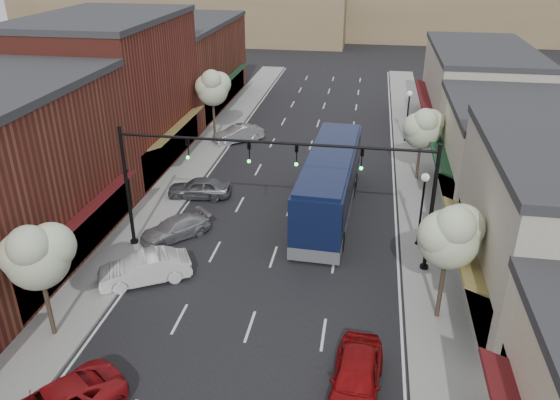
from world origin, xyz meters
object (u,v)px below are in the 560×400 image
at_px(signal_mast_left, 167,172).
at_px(tree_left_near, 37,254).
at_px(lamp_post_near, 423,198).
at_px(coach_bus, 330,183).
at_px(signal_mast_right, 385,187).
at_px(red_hatchback, 356,378).
at_px(parked_car_c, 175,228).
at_px(lamp_post_far, 408,108).
at_px(tree_right_far, 423,127).
at_px(tree_left_far, 213,87).
at_px(parked_car_e, 238,134).
at_px(tree_right_near, 451,234).
at_px(parked_car_b, 145,268).
at_px(parked_car_d, 199,188).

height_order(signal_mast_left, tree_left_near, signal_mast_left).
bearing_deg(lamp_post_near, coach_bus, 147.51).
bearing_deg(signal_mast_right, red_hatchback, -95.02).
relative_size(red_hatchback, parked_car_c, 1.12).
distance_m(lamp_post_far, red_hatchback, 29.48).
relative_size(lamp_post_near, parked_car_c, 1.06).
bearing_deg(tree_right_far, lamp_post_far, 93.88).
distance_m(tree_left_far, lamp_post_near, 22.33).
height_order(tree_right_far, lamp_post_far, tree_right_far).
bearing_deg(tree_left_far, parked_car_e, -4.15).
xyz_separation_m(tree_right_near, parked_car_c, (-14.32, 5.21, -3.84)).
distance_m(signal_mast_left, parked_car_c, 4.19).
bearing_deg(parked_car_b, parked_car_e, 151.29).
relative_size(red_hatchback, parked_car_e, 1.10).
height_order(signal_mast_right, tree_left_far, signal_mast_right).
distance_m(parked_car_b, parked_car_c, 4.50).
height_order(tree_right_near, parked_car_b, tree_right_near).
height_order(tree_right_near, coach_bus, tree_right_near).
xyz_separation_m(tree_left_far, coach_bus, (10.76, -12.07, -2.57)).
bearing_deg(red_hatchback, coach_bus, 102.59).
xyz_separation_m(tree_right_near, parked_car_d, (-14.55, 10.68, -3.75)).
relative_size(tree_left_near, lamp_post_near, 1.28).
height_order(tree_right_far, parked_car_c, tree_right_far).
bearing_deg(red_hatchback, parked_car_d, 128.68).
distance_m(tree_left_far, parked_car_b, 21.75).
height_order(tree_right_near, lamp_post_near, tree_right_near).
bearing_deg(parked_car_c, coach_bus, 72.09).
xyz_separation_m(parked_car_c, parked_car_e, (-0.23, 16.64, 0.10)).
height_order(tree_left_near, tree_left_far, tree_left_far).
bearing_deg(lamp_post_far, parked_car_d, -136.31).
height_order(tree_left_far, parked_car_c, tree_left_far).
height_order(signal_mast_right, tree_right_far, signal_mast_right).
relative_size(tree_left_near, parked_car_e, 1.33).
bearing_deg(tree_right_far, tree_right_near, -90.00).
height_order(signal_mast_right, parked_car_c, signal_mast_right).
xyz_separation_m(lamp_post_far, parked_car_d, (-14.00, -13.38, -2.30)).
xyz_separation_m(coach_bus, parked_car_b, (-8.48, -9.21, -1.29)).
bearing_deg(lamp_post_near, lamp_post_far, 90.00).
xyz_separation_m(tree_left_near, tree_left_far, (-0.00, 26.00, 0.38)).
bearing_deg(coach_bus, red_hatchback, -78.88).
xyz_separation_m(signal_mast_left, coach_bus, (8.13, 5.87, -2.58)).
bearing_deg(lamp_post_far, signal_mast_left, -123.86).
bearing_deg(parked_car_c, lamp_post_near, 48.58).
bearing_deg(tree_left_near, parked_car_c, 76.08).
xyz_separation_m(tree_right_far, lamp_post_near, (-0.55, -9.44, -0.99)).
xyz_separation_m(tree_right_far, tree_left_far, (-16.60, 6.00, 0.61)).
xyz_separation_m(signal_mast_right, tree_left_far, (-13.87, 17.95, -0.02)).
distance_m(tree_right_near, parked_car_c, 15.71).
bearing_deg(parked_car_e, tree_right_far, 29.58).
bearing_deg(signal_mast_left, parked_car_d, 94.99).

